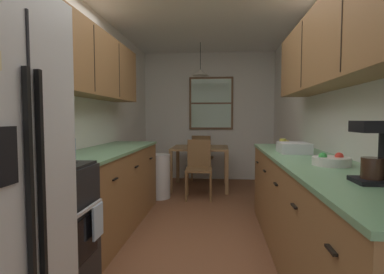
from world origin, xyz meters
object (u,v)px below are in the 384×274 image
trash_bin (159,176)px  dining_chair_far (202,155)px  table_serving_bowl (203,146)px  microwave_over_range (17,62)px  stove_range (39,231)px  fruit_bowl (331,160)px  dish_rack (294,148)px  dining_table (200,153)px  coffee_maker (383,151)px  storage_canister (68,148)px  dining_chair_near (199,166)px  mug_by_coffeemaker (283,143)px

trash_bin → dining_chair_far: bearing=67.1°
trash_bin → table_serving_bowl: size_ratio=3.84×
microwave_over_range → trash_bin: bearing=81.2°
stove_range → fruit_bowl: 2.10m
microwave_over_range → dining_chair_far: (0.99, 4.00, -1.11)m
dish_rack → dining_chair_far: bearing=110.2°
dining_table → dish_rack: bearing=-64.8°
coffee_maker → dish_rack: 1.37m
storage_canister → dining_chair_far: bearing=76.1°
dining_table → dish_rack: (1.06, -2.26, 0.32)m
dining_chair_near → trash_bin: 0.63m
dining_chair_near → table_serving_bowl: dining_chair_near is taller
fruit_bowl → trash_bin: bearing=126.9°
dining_chair_far → trash_bin: size_ratio=1.32×
storage_canister → dish_rack: size_ratio=0.56×
storage_canister → trash_bin: bearing=82.2°
trash_bin → fruit_bowl: size_ratio=2.60×
coffee_maker → dining_chair_far: bearing=105.6°
trash_bin → storage_canister: (-0.30, -2.19, 0.66)m
dining_chair_far → dish_rack: (1.07, -2.90, 0.45)m
microwave_over_range → stove_range: bearing=-0.0°
storage_canister → table_serving_bowl: bearing=71.6°
mug_by_coffeemaker → dish_rack: 0.62m
coffee_maker → trash_bin: bearing=121.5°
mug_by_coffeemaker → dish_rack: dish_rack is taller
dining_chair_near → dish_rack: (1.04, -1.61, 0.45)m
dining_chair_near → dish_rack: dish_rack is taller
trash_bin → mug_by_coffeemaker: 2.00m
storage_canister → mug_by_coffeemaker: (1.98, 1.28, -0.05)m
storage_canister → coffee_maker: bearing=-18.7°
microwave_over_range → table_serving_bowl: microwave_over_range is taller
dining_table → table_serving_bowl: table_serving_bowl is taller
mug_by_coffeemaker → dining_chair_far: bearing=115.6°
storage_canister → mug_by_coffeemaker: storage_canister is taller
storage_canister → microwave_over_range: bearing=-103.9°
fruit_bowl → stove_range: bearing=-170.8°
microwave_over_range → mug_by_coffeemaker: 2.78m
dining_table → coffee_maker: bearing=-71.8°
stove_range → dining_table: 3.47m
fruit_bowl → microwave_over_range: bearing=-171.3°
stove_range → storage_canister: (-0.01, 0.44, 0.52)m
dining_chair_far → table_serving_bowl: 0.79m
trash_bin → fruit_bowl: bearing=-53.1°
dish_rack → storage_canister: bearing=-161.2°
trash_bin → microwave_over_range: bearing=-98.8°
dining_chair_far → storage_canister: (-0.88, -3.57, 0.50)m
storage_canister → table_serving_bowl: (0.94, 2.82, -0.23)m
microwave_over_range → table_serving_bowl: size_ratio=3.51×
stove_range → dining_table: size_ratio=1.13×
dining_chair_near → dish_rack: size_ratio=2.65×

